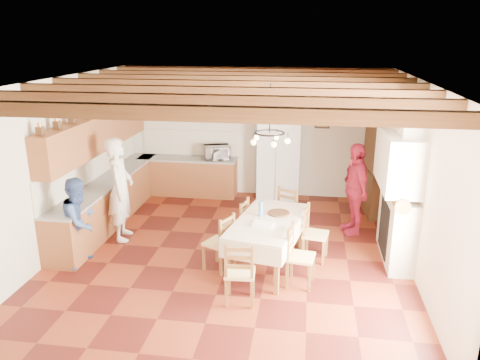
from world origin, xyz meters
The scene contains 31 objects.
floor centered at (0.00, 0.00, -0.01)m, with size 6.00×6.50×0.02m, color #46130F.
ceiling centered at (0.00, 0.00, 3.01)m, with size 6.00×6.50×0.02m, color white.
wall_back centered at (0.00, 3.26, 1.50)m, with size 6.00×0.02×3.00m, color beige.
wall_front centered at (0.00, -3.26, 1.50)m, with size 6.00×0.02×3.00m, color beige.
wall_left centered at (-3.01, 0.00, 1.50)m, with size 0.02×6.50×3.00m, color beige.
wall_right centered at (3.01, 0.00, 1.50)m, with size 0.02×6.50×3.00m, color beige.
ceiling_beams centered at (0.00, 0.00, 2.91)m, with size 6.00×6.30×0.16m, color #3A1A0D, non-canonical shape.
lower_cabinets_left centered at (-2.70, 1.05, 0.43)m, with size 0.60×4.30×0.86m, color brown.
lower_cabinets_back centered at (-1.55, 2.95, 0.43)m, with size 2.30×0.60×0.86m, color brown.
countertop_left centered at (-2.70, 1.05, 0.88)m, with size 0.62×4.30×0.04m, color slate.
countertop_back centered at (-1.55, 2.95, 0.88)m, with size 2.34×0.62×0.04m, color slate.
backsplash_left centered at (-2.98, 1.05, 1.20)m, with size 0.03×4.30×0.60m, color silver.
backsplash_back centered at (-1.55, 3.23, 1.20)m, with size 2.30×0.03×0.60m, color silver.
upper_cabinets centered at (-2.83, 1.05, 1.85)m, with size 0.35×4.20×0.70m, color brown.
fireplace centered at (2.72, 0.20, 1.40)m, with size 0.56×1.60×2.80m, color beige, non-canonical shape.
wall_picture centered at (1.55, 3.23, 1.85)m, with size 0.34×0.03×0.42m, color black.
refrigerator centered at (0.55, 3.10, 0.96)m, with size 0.96×0.79×1.92m, color white.
hutch centered at (2.75, 2.39, 1.07)m, with size 0.50×1.18×2.15m, color #3D2914, non-canonical shape.
dining_table centered at (0.66, -0.39, 0.73)m, with size 1.29×2.02×0.82m.
chandelier centered at (0.66, -0.39, 2.25)m, with size 0.47×0.47×0.03m, color black.
chair_left_near centered at (-0.11, -0.63, 0.48)m, with size 0.42×0.40×0.96m, color brown, non-canonical shape.
chair_left_far centered at (0.05, 0.11, 0.48)m, with size 0.42×0.40×0.96m, color brown, non-canonical shape.
chair_right_near centered at (1.22, -0.94, 0.48)m, with size 0.42×0.40×0.96m, color brown, non-canonical shape.
chair_right_far centered at (1.45, -0.06, 0.48)m, with size 0.42×0.40×0.96m, color brown, non-canonical shape.
chair_end_near centered at (0.38, -1.56, 0.48)m, with size 0.42×0.40×0.96m, color brown, non-canonical shape.
chair_end_far centered at (0.84, 0.70, 0.48)m, with size 0.42×0.40×0.96m, color brown, non-canonical shape.
person_man centered at (-2.13, 0.31, 0.97)m, with size 0.71×0.46×1.93m, color silver.
person_woman_blue centered at (-2.41, -0.76, 0.75)m, with size 0.73×0.57×1.50m, color #364F88.
person_woman_red centered at (2.17, 1.23, 0.89)m, with size 1.04×0.43×1.77m, color #B41F3D.
microwave centered at (-0.83, 2.95, 1.06)m, with size 0.58×0.39×0.32m, color silver.
fridge_vase centered at (0.64, 3.10, 2.06)m, with size 0.26×0.26×0.27m, color #3D2914.
Camera 1 is at (1.25, -7.42, 3.70)m, focal length 35.00 mm.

